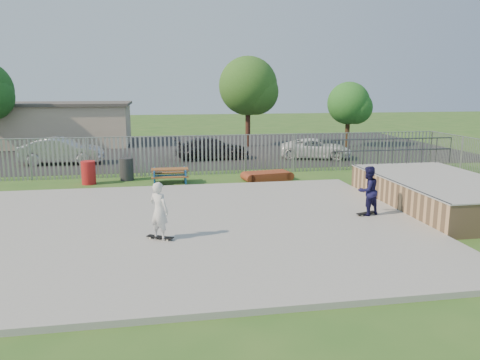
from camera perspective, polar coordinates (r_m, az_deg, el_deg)
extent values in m
plane|color=#2E5F20|center=(15.01, -6.70, -5.90)|extent=(120.00, 120.00, 0.00)
cube|color=#9A9A95|center=(14.98, -6.71, -5.62)|extent=(15.00, 12.00, 0.15)
cube|color=tan|center=(18.83, 23.29, -1.54)|extent=(4.00, 7.00, 1.05)
cube|color=#9E9E99|center=(18.73, 23.42, 0.08)|extent=(4.05, 7.05, 0.04)
cylinder|color=#383A3F|center=(17.72, 18.06, -0.10)|extent=(0.06, 7.00, 0.06)
cube|color=brown|center=(21.71, -8.57, 1.31)|extent=(1.69, 0.67, 0.06)
cube|color=brown|center=(21.21, -8.52, 0.33)|extent=(1.68, 0.28, 0.05)
cube|color=brown|center=(22.31, -8.57, 0.88)|extent=(1.68, 0.28, 0.05)
cube|color=#144C8D|center=(21.77, -8.54, 0.44)|extent=(1.51, 1.32, 0.69)
cube|color=maroon|center=(22.42, 3.34, 0.49)|extent=(2.14, 1.32, 0.40)
cylinder|color=#AD1A1B|center=(22.51, -17.98, 0.86)|extent=(0.64, 0.64, 1.07)
cylinder|color=#272729|center=(22.95, -13.65, 1.29)|extent=(0.64, 0.64, 1.07)
cube|color=black|center=(33.62, -8.60, 3.72)|extent=(40.00, 18.00, 0.02)
imported|color=#B2B3B8|center=(28.74, -20.89, 3.34)|extent=(4.63, 1.79, 1.50)
imported|color=black|center=(28.69, -3.39, 3.86)|extent=(4.62, 2.14, 1.31)
imported|color=white|center=(29.35, 9.23, 3.81)|extent=(4.78, 3.30, 1.21)
cube|color=#C0AE94|center=(38.13, -21.01, 6.25)|extent=(10.00, 6.00, 3.00)
cube|color=#4C4742|center=(38.04, -21.18, 8.65)|extent=(10.40, 6.40, 0.20)
cylinder|color=#46261C|center=(34.63, 0.96, 7.21)|extent=(0.36, 0.36, 3.79)
sphere|color=#2E591E|center=(34.53, 0.98, 11.41)|extent=(4.25, 4.25, 4.25)
cylinder|color=#3C2918|center=(35.33, 12.96, 6.15)|extent=(0.33, 0.33, 2.74)
sphere|color=#266020|center=(35.21, 13.10, 9.11)|extent=(3.07, 3.07, 3.07)
cube|color=black|center=(16.46, 15.17, -3.88)|extent=(0.82, 0.46, 0.02)
cube|color=black|center=(13.62, -9.72, -6.86)|extent=(0.79, 0.58, 0.02)
imported|color=#14133C|center=(16.28, 15.31, -1.27)|extent=(0.98, 0.87, 1.67)
imported|color=silver|center=(13.40, -9.83, -3.73)|extent=(0.72, 0.70, 1.67)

